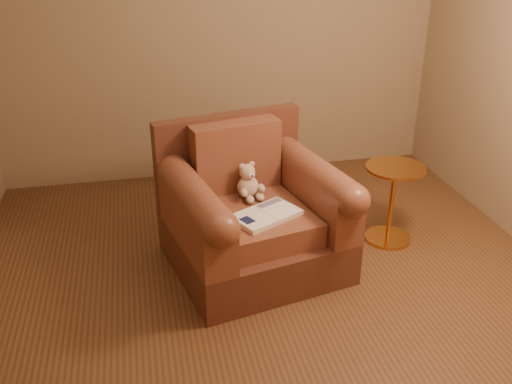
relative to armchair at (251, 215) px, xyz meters
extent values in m
plane|color=brown|center=(0.05, -0.35, -0.38)|extent=(4.00, 4.00, 0.00)
cube|color=#8F7858|center=(0.05, 1.65, 0.97)|extent=(4.00, 0.02, 2.70)
cube|color=#8F7858|center=(0.05, -2.35, 0.97)|extent=(4.00, 0.02, 2.70)
cube|color=#572C1D|center=(0.01, -0.05, -0.23)|extent=(1.29, 1.25, 0.31)
cube|color=#572C1D|center=(-0.09, 0.41, 0.26)|extent=(1.09, 0.34, 0.68)
cube|color=brown|center=(0.02, -0.10, 0.01)|extent=(0.78, 0.88, 0.16)
cube|color=brown|center=(-0.06, 0.27, 0.34)|extent=(0.66, 0.31, 0.49)
cube|color=brown|center=(-0.41, -0.19, 0.10)|extent=(0.41, 0.95, 0.35)
cube|color=brown|center=(0.45, -0.01, 0.10)|extent=(0.41, 0.95, 0.35)
cylinder|color=brown|center=(-0.41, -0.19, 0.28)|extent=(0.41, 0.95, 0.22)
cylinder|color=brown|center=(0.45, -0.01, 0.28)|extent=(0.41, 0.95, 0.22)
ellipsoid|color=tan|center=(0.00, 0.11, 0.16)|extent=(0.15, 0.14, 0.16)
sphere|color=tan|center=(0.00, 0.12, 0.27)|extent=(0.11, 0.11, 0.11)
ellipsoid|color=tan|center=(-0.04, 0.11, 0.32)|extent=(0.04, 0.03, 0.04)
ellipsoid|color=tan|center=(0.03, 0.13, 0.32)|extent=(0.04, 0.03, 0.04)
ellipsoid|color=beige|center=(0.01, 0.07, 0.26)|extent=(0.05, 0.03, 0.04)
sphere|color=black|center=(0.02, 0.05, 0.27)|extent=(0.02, 0.02, 0.02)
ellipsoid|color=tan|center=(-0.05, 0.02, 0.16)|extent=(0.05, 0.10, 0.05)
ellipsoid|color=tan|center=(0.09, 0.07, 0.16)|extent=(0.05, 0.10, 0.05)
ellipsoid|color=tan|center=(-0.01, 0.01, 0.11)|extent=(0.06, 0.10, 0.05)
ellipsoid|color=tan|center=(0.07, 0.03, 0.11)|extent=(0.06, 0.10, 0.05)
cube|color=beige|center=(0.05, -0.22, 0.10)|extent=(0.51, 0.43, 0.03)
cube|color=white|center=(-0.04, -0.27, 0.12)|extent=(0.31, 0.33, 0.00)
cube|color=white|center=(0.15, -0.17, 0.12)|extent=(0.31, 0.33, 0.00)
cube|color=beige|center=(0.05, -0.22, 0.12)|extent=(0.13, 0.24, 0.00)
cube|color=#0F1638|center=(-0.09, -0.30, 0.12)|extent=(0.11, 0.11, 0.00)
cube|color=slate|center=(0.11, -0.09, 0.12)|extent=(0.20, 0.14, 0.00)
cylinder|color=gold|center=(1.09, 0.08, -0.37)|extent=(0.35, 0.35, 0.03)
cylinder|color=gold|center=(1.09, 0.08, -0.08)|extent=(0.03, 0.03, 0.56)
cylinder|color=gold|center=(1.09, 0.08, 0.22)|extent=(0.43, 0.43, 0.02)
cylinder|color=gold|center=(1.09, 0.08, 0.20)|extent=(0.03, 0.03, 0.02)
camera|label=1|loc=(-0.70, -3.41, 1.86)|focal=40.00mm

